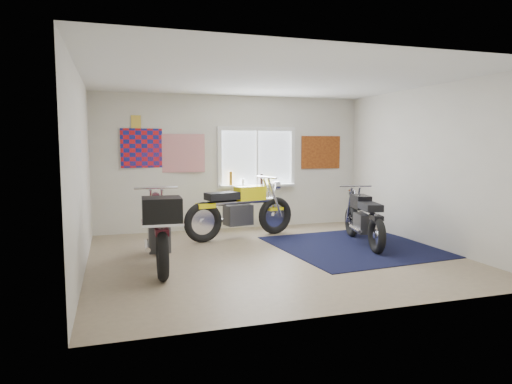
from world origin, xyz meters
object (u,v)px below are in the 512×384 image
object	(u,v)px
yellow_triumph	(240,211)
navy_rug	(355,246)
black_chrome_bike	(364,220)
maroon_tourer	(159,229)

from	to	relation	value
yellow_triumph	navy_rug	bearing A→B (deg)	-51.35
navy_rug	black_chrome_bike	distance (m)	0.49
black_chrome_bike	maroon_tourer	bearing A→B (deg)	111.02
navy_rug	maroon_tourer	xyz separation A→B (m)	(-3.29, -0.42, 0.56)
maroon_tourer	black_chrome_bike	bearing A→B (deg)	-79.06
yellow_triumph	black_chrome_bike	xyz separation A→B (m)	(1.87, -1.18, -0.06)
yellow_triumph	maroon_tourer	bearing A→B (deg)	-146.84
black_chrome_bike	navy_rug	bearing A→B (deg)	129.83
yellow_triumph	maroon_tourer	distance (m)	2.37
navy_rug	yellow_triumph	world-z (taller)	yellow_triumph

